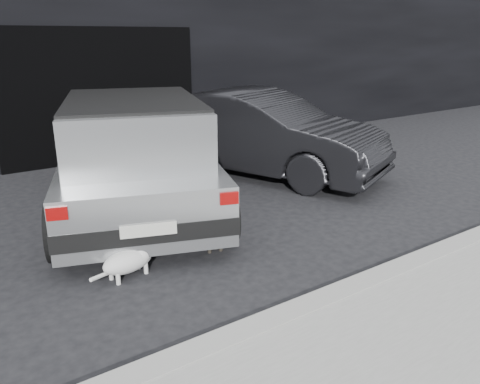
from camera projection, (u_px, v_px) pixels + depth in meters
ground at (136, 235)px, 6.02m from camera, size 80.00×80.00×0.00m
building_facade at (67, 32)px, 10.46m from camera, size 34.00×4.00×5.00m
garage_opening at (101, 96)px, 9.27m from camera, size 4.00×0.10×2.60m
curb at (339, 296)px, 4.50m from camera, size 18.00×0.25×0.12m
sidewalk at (453, 365)px, 3.56m from camera, size 18.00×2.20×0.11m
silver_hatchback at (135, 150)px, 6.65m from camera, size 3.31×4.82×1.63m
second_car at (260, 133)px, 8.52m from camera, size 3.24×4.81×1.50m
cat_siamese at (212, 238)px, 5.61m from camera, size 0.39×0.83×0.29m
cat_white at (131, 259)px, 4.94m from camera, size 0.83×0.38×0.40m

